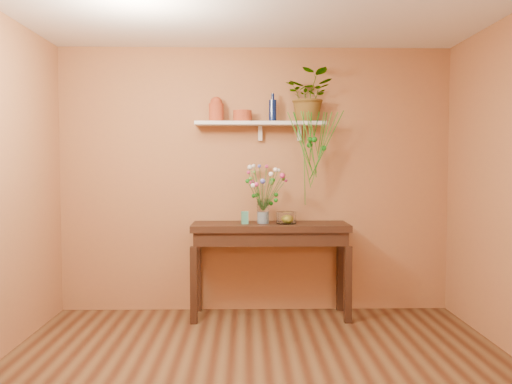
% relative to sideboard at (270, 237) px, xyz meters
% --- Properties ---
extents(room, '(4.04, 4.04, 2.70)m').
position_rel_sideboard_xyz_m(room, '(-0.14, -1.73, 0.55)').
color(room, brown).
rests_on(room, ground).
extents(sideboard, '(1.53, 0.49, 0.93)m').
position_rel_sideboard_xyz_m(sideboard, '(0.00, 0.00, 0.00)').
color(sideboard, '#351911').
rests_on(sideboard, ground).
extents(wall_shelf, '(1.30, 0.24, 0.19)m').
position_rel_sideboard_xyz_m(wall_shelf, '(-0.08, 0.14, 1.12)').
color(wall_shelf, white).
rests_on(wall_shelf, room).
extents(terracotta_jug, '(0.16, 0.16, 0.25)m').
position_rel_sideboard_xyz_m(terracotta_jug, '(-0.53, 0.14, 1.26)').
color(terracotta_jug, '#AD401C').
rests_on(terracotta_jug, wall_shelf).
extents(terracotta_pot, '(0.23, 0.23, 0.11)m').
position_rel_sideboard_xyz_m(terracotta_pot, '(-0.27, 0.13, 1.20)').
color(terracotta_pot, '#AD401C').
rests_on(terracotta_pot, wall_shelf).
extents(blue_bottle, '(0.08, 0.08, 0.28)m').
position_rel_sideboard_xyz_m(blue_bottle, '(0.03, 0.14, 1.26)').
color(blue_bottle, '#09143D').
rests_on(blue_bottle, wall_shelf).
extents(spider_plant, '(0.55, 0.51, 0.51)m').
position_rel_sideboard_xyz_m(spider_plant, '(0.40, 0.15, 1.40)').
color(spider_plant, '#146612').
rests_on(spider_plant, wall_shelf).
extents(plant_fronds, '(0.53, 0.29, 0.92)m').
position_rel_sideboard_xyz_m(plant_fronds, '(0.42, -0.00, 0.92)').
color(plant_fronds, '#146612').
rests_on(plant_fronds, wall_shelf).
extents(glass_vase, '(0.12, 0.12, 0.24)m').
position_rel_sideboard_xyz_m(glass_vase, '(-0.07, -0.02, 0.24)').
color(glass_vase, white).
rests_on(glass_vase, sideboard).
extents(bouquet, '(0.41, 0.43, 0.46)m').
position_rel_sideboard_xyz_m(bouquet, '(-0.06, -0.02, 0.53)').
color(bouquet, '#386B28').
rests_on(bouquet, glass_vase).
extents(glass_bowl, '(0.19, 0.19, 0.12)m').
position_rel_sideboard_xyz_m(glass_bowl, '(0.16, -0.03, 0.19)').
color(glass_bowl, white).
rests_on(glass_bowl, sideboard).
extents(lemon, '(0.08, 0.08, 0.08)m').
position_rel_sideboard_xyz_m(lemon, '(0.16, -0.03, 0.18)').
color(lemon, yellow).
rests_on(lemon, glass_bowl).
extents(carton, '(0.07, 0.06, 0.12)m').
position_rel_sideboard_xyz_m(carton, '(-0.25, -0.05, 0.20)').
color(carton, teal).
rests_on(carton, sideboard).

